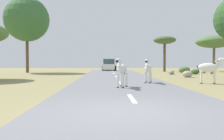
% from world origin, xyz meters
% --- Properties ---
extents(ground_plane, '(90.00, 90.00, 0.00)m').
position_xyz_m(ground_plane, '(0.00, 0.00, 0.00)').
color(ground_plane, '#8E8456').
extents(road, '(6.00, 64.00, 0.05)m').
position_xyz_m(road, '(0.37, 0.00, 0.03)').
color(road, slate).
rests_on(road, ground_plane).
extents(lane_markings, '(0.16, 56.00, 0.01)m').
position_xyz_m(lane_markings, '(0.37, -1.00, 0.05)').
color(lane_markings, silver).
rests_on(lane_markings, road).
extents(zebra_0, '(0.74, 1.56, 1.51)m').
position_xyz_m(zebra_0, '(2.06, 8.08, 0.95)').
color(zebra_0, silver).
rests_on(zebra_0, road).
extents(zebra_1, '(0.79, 1.55, 1.52)m').
position_xyz_m(zebra_1, '(0.26, 5.60, 0.96)').
color(zebra_1, silver).
rests_on(zebra_1, road).
extents(zebra_2, '(1.66, 0.92, 1.65)m').
position_xyz_m(zebra_2, '(5.83, 7.90, 0.98)').
color(zebra_2, silver).
rests_on(zebra_2, ground_plane).
extents(car_0, '(2.28, 4.47, 1.74)m').
position_xyz_m(car_0, '(0.01, 29.32, 0.85)').
color(car_0, white).
rests_on(car_0, road).
extents(tree_2, '(5.04, 5.04, 5.08)m').
position_xyz_m(tree_2, '(14.78, 26.21, 4.18)').
color(tree_2, brown).
rests_on(tree_2, ground_plane).
extents(tree_4, '(3.07, 3.07, 4.91)m').
position_xyz_m(tree_4, '(7.62, 25.76, 4.27)').
color(tree_4, brown).
rests_on(tree_4, ground_plane).
extents(tree_5, '(5.53, 5.53, 9.42)m').
position_xyz_m(tree_5, '(-10.40, 23.17, 6.64)').
color(tree_5, brown).
rests_on(tree_5, ground_plane).
extents(bush_0, '(1.33, 1.20, 0.80)m').
position_xyz_m(bush_0, '(8.91, 21.35, 0.40)').
color(bush_0, '#4C7038').
rests_on(bush_0, ground_plane).
extents(bush_1, '(0.93, 0.84, 0.56)m').
position_xyz_m(bush_1, '(9.21, 18.87, 0.28)').
color(bush_1, '#386633').
rests_on(bush_1, ground_plane).
extents(rock_0, '(0.61, 0.61, 0.46)m').
position_xyz_m(rock_0, '(6.46, 18.27, 0.23)').
color(rock_0, gray).
rests_on(rock_0, ground_plane).
extents(rock_1, '(0.61, 0.59, 0.34)m').
position_xyz_m(rock_1, '(11.15, 21.18, 0.17)').
color(rock_1, '#A89E8C').
rests_on(rock_1, ground_plane).
extents(rock_2, '(0.89, 0.78, 0.56)m').
position_xyz_m(rock_2, '(6.63, 13.94, 0.28)').
color(rock_2, '#A89E8C').
rests_on(rock_2, ground_plane).
extents(rock_4, '(0.39, 0.32, 0.31)m').
position_xyz_m(rock_4, '(11.18, 19.10, 0.15)').
color(rock_4, gray).
rests_on(rock_4, ground_plane).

